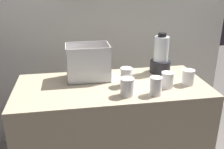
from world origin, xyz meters
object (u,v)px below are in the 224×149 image
(carrot_display_bin, at_px, (89,68))
(juice_cup_carrot_far_left, at_px, (127,88))
(juice_cup_beet_left, at_px, (126,78))
(blender_pitcher, at_px, (161,57))
(juice_cup_mango_right, at_px, (167,81))
(juice_cup_mango_middle, at_px, (156,87))
(juice_cup_carrot_far_right, at_px, (188,78))

(carrot_display_bin, height_order, juice_cup_carrot_far_left, carrot_display_bin)
(juice_cup_carrot_far_left, distance_m, juice_cup_beet_left, 0.16)
(blender_pitcher, xyz_separation_m, juice_cup_mango_right, (-0.05, -0.30, -0.08))
(blender_pitcher, bearing_deg, carrot_display_bin, -175.82)
(juice_cup_mango_middle, height_order, juice_cup_mango_right, juice_cup_mango_middle)
(carrot_display_bin, bearing_deg, juice_cup_mango_middle, -40.87)
(blender_pitcher, xyz_separation_m, juice_cup_mango_middle, (-0.17, -0.40, -0.07))
(juice_cup_carrot_far_left, bearing_deg, blender_pitcher, 46.44)
(juice_cup_mango_middle, distance_m, juice_cup_mango_right, 0.16)
(juice_cup_carrot_far_left, xyz_separation_m, juice_cup_carrot_far_right, (0.48, 0.11, -0.01))
(carrot_display_bin, xyz_separation_m, juice_cup_carrot_far_left, (0.23, -0.34, -0.03))
(juice_cup_carrot_far_right, bearing_deg, juice_cup_carrot_far_left, -167.39)
(juice_cup_mango_right, height_order, juice_cup_carrot_far_right, same)
(juice_cup_mango_middle, bearing_deg, blender_pitcher, 66.75)
(carrot_display_bin, xyz_separation_m, juice_cup_mango_right, (0.54, -0.26, -0.03))
(juice_cup_beet_left, height_order, juice_cup_mango_right, juice_cup_beet_left)
(juice_cup_beet_left, bearing_deg, blender_pitcher, 33.57)
(blender_pitcher, height_order, juice_cup_carrot_far_left, blender_pitcher)
(blender_pitcher, height_order, juice_cup_mango_middle, blender_pitcher)
(juice_cup_carrot_far_right, bearing_deg, juice_cup_mango_middle, -156.10)
(blender_pitcher, distance_m, juice_cup_mango_right, 0.31)
(juice_cup_mango_middle, height_order, juice_cup_carrot_far_right, juice_cup_mango_middle)
(carrot_display_bin, xyz_separation_m, juice_cup_carrot_far_right, (0.71, -0.23, -0.04))
(carrot_display_bin, bearing_deg, juice_cup_beet_left, -34.92)
(blender_pitcher, bearing_deg, juice_cup_mango_middle, -113.25)
(blender_pitcher, height_order, juice_cup_carrot_far_right, blender_pitcher)
(juice_cup_carrot_far_left, height_order, juice_cup_beet_left, juice_cup_beet_left)
(juice_cup_carrot_far_left, xyz_separation_m, juice_cup_beet_left, (0.03, 0.16, 0.01))
(juice_cup_mango_right, distance_m, juice_cup_carrot_far_right, 0.17)
(carrot_display_bin, height_order, juice_cup_mango_middle, carrot_display_bin)
(juice_cup_carrot_far_right, bearing_deg, juice_cup_mango_right, -171.66)
(blender_pitcher, bearing_deg, juice_cup_mango_right, -99.90)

